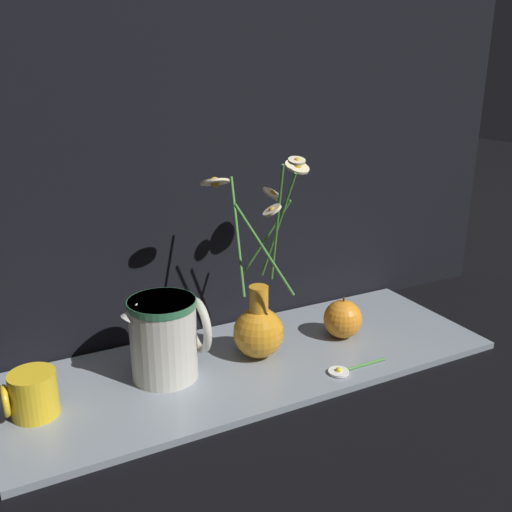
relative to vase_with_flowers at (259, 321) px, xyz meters
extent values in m
plane|color=black|center=(-0.01, -0.01, -0.08)|extent=(6.00, 6.00, 0.00)
cube|color=gray|center=(-0.01, -0.01, -0.07)|extent=(0.87, 0.31, 0.01)
cube|color=black|center=(-0.01, 0.16, 0.47)|extent=(1.37, 0.02, 1.10)
sphere|color=orange|center=(0.00, 0.00, -0.02)|extent=(0.09, 0.09, 0.09)
cylinder|color=orange|center=(0.00, 0.00, 0.04)|extent=(0.03, 0.03, 0.05)
cylinder|color=#4C8E3D|center=(-0.04, 0.01, 0.16)|extent=(0.02, 0.08, 0.19)
cylinder|color=beige|center=(-0.07, 0.01, 0.26)|extent=(0.06, 0.05, 0.02)
sphere|color=gold|center=(-0.07, 0.01, 0.26)|extent=(0.02, 0.02, 0.02)
cylinder|color=#4C8E3D|center=(-0.01, -0.05, 0.15)|extent=(0.10, 0.03, 0.16)
cylinder|color=beige|center=(-0.03, -0.09, 0.23)|extent=(0.04, 0.04, 0.02)
sphere|color=gold|center=(-0.03, -0.09, 0.23)|extent=(0.01, 0.01, 0.01)
cylinder|color=#4C8E3D|center=(0.03, -0.01, 0.18)|extent=(0.02, 0.07, 0.22)
cylinder|color=beige|center=(0.06, -0.02, 0.28)|extent=(0.04, 0.04, 0.01)
sphere|color=gold|center=(0.06, -0.02, 0.28)|extent=(0.01, 0.01, 0.01)
cylinder|color=#4C8E3D|center=(0.03, 0.03, 0.14)|extent=(0.07, 0.07, 0.15)
cylinder|color=beige|center=(0.06, 0.06, 0.21)|extent=(0.05, 0.05, 0.02)
sphere|color=gold|center=(0.06, 0.06, 0.21)|extent=(0.01, 0.01, 0.01)
cylinder|color=#4C8E3D|center=(0.04, 0.01, 0.17)|extent=(0.02, 0.09, 0.20)
cylinder|color=beige|center=(0.08, 0.02, 0.27)|extent=(0.05, 0.05, 0.02)
sphere|color=gold|center=(0.08, 0.02, 0.27)|extent=(0.02, 0.02, 0.02)
cylinder|color=yellow|center=(-0.39, -0.01, -0.03)|extent=(0.07, 0.07, 0.07)
torus|color=yellow|center=(-0.43, -0.01, -0.03)|extent=(0.01, 0.05, 0.05)
cylinder|color=beige|center=(-0.17, 0.01, 0.00)|extent=(0.11, 0.11, 0.14)
cylinder|color=#33724C|center=(-0.17, 0.01, 0.07)|extent=(0.11, 0.11, 0.01)
torus|color=beige|center=(-0.11, 0.01, 0.01)|extent=(0.01, 0.10, 0.10)
cone|color=beige|center=(-0.22, 0.01, 0.06)|extent=(0.04, 0.03, 0.04)
sphere|color=orange|center=(0.18, 0.00, -0.03)|extent=(0.07, 0.07, 0.07)
cylinder|color=#4C3819|center=(0.18, 0.00, 0.01)|extent=(0.00, 0.00, 0.01)
cylinder|color=#4C8E3D|center=(0.14, -0.12, -0.07)|extent=(0.10, 0.01, 0.01)
cylinder|color=white|center=(0.09, -0.12, -0.07)|extent=(0.04, 0.04, 0.00)
sphere|color=yellow|center=(0.09, -0.12, -0.06)|extent=(0.01, 0.01, 0.01)
camera|label=1|loc=(-0.43, -0.82, 0.44)|focal=40.00mm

